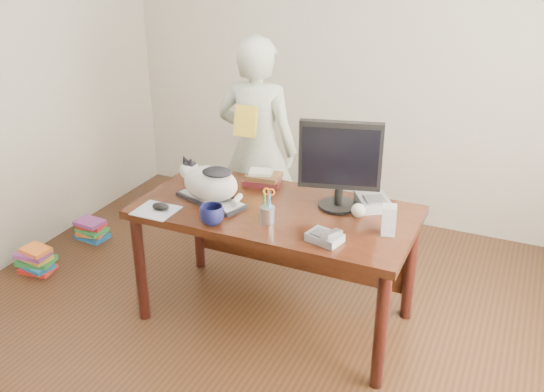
{
  "coord_description": "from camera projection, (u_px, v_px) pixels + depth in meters",
  "views": [
    {
      "loc": [
        1.28,
        -2.27,
        2.26
      ],
      "look_at": [
        0.0,
        0.55,
        0.85
      ],
      "focal_mm": 40.0,
      "sensor_mm": 36.0,
      "label": 1
    }
  ],
  "objects": [
    {
      "name": "held_book",
      "position": [
        246.0,
        121.0,
        4.0
      ],
      "size": [
        0.16,
        0.1,
        0.21
      ],
      "rotation": [
        0.0,
        0.0,
        0.08
      ],
      "color": "gold",
      "rests_on": "person"
    },
    {
      "name": "monitor",
      "position": [
        340.0,
        161.0,
        3.36
      ],
      "size": [
        0.46,
        0.28,
        0.52
      ],
      "rotation": [
        0.0,
        0.0,
        0.26
      ],
      "color": "black",
      "rests_on": "desk"
    },
    {
      "name": "book_pile_a",
      "position": [
        36.0,
        260.0,
        4.25
      ],
      "size": [
        0.27,
        0.22,
        0.18
      ],
      "color": "red",
      "rests_on": "ground"
    },
    {
      "name": "speaker",
      "position": [
        389.0,
        220.0,
        3.17
      ],
      "size": [
        0.09,
        0.1,
        0.16
      ],
      "rotation": [
        0.0,
        0.0,
        0.25
      ],
      "color": "#ABABAD",
      "rests_on": "desk"
    },
    {
      "name": "phone",
      "position": [
        325.0,
        237.0,
        3.11
      ],
      "size": [
        0.2,
        0.16,
        0.08
      ],
      "rotation": [
        0.0,
        0.0,
        -0.25
      ],
      "color": "slate",
      "rests_on": "desk"
    },
    {
      "name": "pen_cup",
      "position": [
        268.0,
        213.0,
        3.3
      ],
      "size": [
        0.09,
        0.09,
        0.21
      ],
      "rotation": [
        0.0,
        0.0,
        0.08
      ],
      "color": "#98999E",
      "rests_on": "desk"
    },
    {
      "name": "room",
      "position": [
        222.0,
        141.0,
        2.73
      ],
      "size": [
        4.5,
        4.5,
        4.5
      ],
      "color": "black",
      "rests_on": "ground"
    },
    {
      "name": "book_stack",
      "position": [
        263.0,
        178.0,
        3.8
      ],
      "size": [
        0.25,
        0.21,
        0.08
      ],
      "rotation": [
        0.0,
        0.0,
        0.16
      ],
      "color": "#431215",
      "rests_on": "desk"
    },
    {
      "name": "book_pile_b",
      "position": [
        92.0,
        230.0,
        4.7
      ],
      "size": [
        0.26,
        0.2,
        0.15
      ],
      "color": "#1A589E",
      "rests_on": "ground"
    },
    {
      "name": "calculator",
      "position": [
        373.0,
        202.0,
        3.49
      ],
      "size": [
        0.26,
        0.28,
        0.07
      ],
      "rotation": [
        0.0,
        0.0,
        0.56
      ],
      "color": "slate",
      "rests_on": "desk"
    },
    {
      "name": "desk",
      "position": [
        281.0,
        226.0,
        3.61
      ],
      "size": [
        1.6,
        0.8,
        0.75
      ],
      "color": "black",
      "rests_on": "ground"
    },
    {
      "name": "mouse",
      "position": [
        161.0,
        206.0,
        3.45
      ],
      "size": [
        0.1,
        0.07,
        0.04
      ],
      "rotation": [
        0.0,
        0.0,
        0.0
      ],
      "color": "black",
      "rests_on": "mousepad"
    },
    {
      "name": "coffee_mug",
      "position": [
        212.0,
        215.0,
        3.28
      ],
      "size": [
        0.19,
        0.19,
        0.11
      ],
      "primitive_type": "imported",
      "rotation": [
        0.0,
        0.0,
        0.81
      ],
      "color": "black",
      "rests_on": "desk"
    },
    {
      "name": "mousepad",
      "position": [
        156.0,
        211.0,
        3.45
      ],
      "size": [
        0.23,
        0.21,
        0.01
      ],
      "rotation": [
        0.0,
        0.0,
        0.0
      ],
      "color": "#A7ACB3",
      "rests_on": "desk"
    },
    {
      "name": "keyboard",
      "position": [
        211.0,
        200.0,
        3.56
      ],
      "size": [
        0.48,
        0.3,
        0.03
      ],
      "rotation": [
        0.0,
        0.0,
        -0.32
      ],
      "color": "black",
      "rests_on": "desk"
    },
    {
      "name": "cat",
      "position": [
        209.0,
        181.0,
        3.52
      ],
      "size": [
        0.44,
        0.3,
        0.25
      ],
      "rotation": [
        0.0,
        0.0,
        -0.32
      ],
      "color": "silver",
      "rests_on": "keyboard"
    },
    {
      "name": "person",
      "position": [
        257.0,
        149.0,
        4.25
      ],
      "size": [
        0.61,
        0.43,
        1.59
      ],
      "primitive_type": "imported",
      "rotation": [
        0.0,
        0.0,
        3.22
      ],
      "color": "white",
      "rests_on": "ground"
    },
    {
      "name": "baseball",
      "position": [
        358.0,
        210.0,
        3.37
      ],
      "size": [
        0.08,
        0.08,
        0.08
      ],
      "rotation": [
        0.0,
        0.0,
        0.34
      ],
      "color": "beige",
      "rests_on": "desk"
    }
  ]
}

